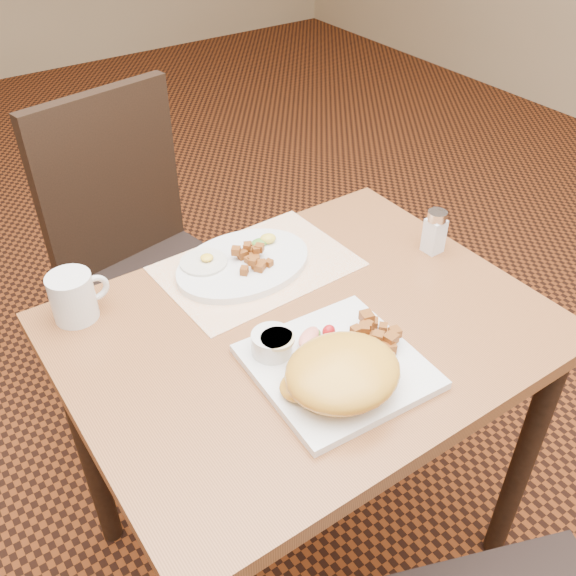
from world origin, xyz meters
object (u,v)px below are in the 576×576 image
at_px(chair_far, 143,252).
at_px(coffee_mug, 74,297).
at_px(plate_square, 337,366).
at_px(salt_shaker, 435,231).
at_px(plate_oval, 243,264).
at_px(table, 305,365).

height_order(chair_far, coffee_mug, chair_far).
relative_size(plate_square, coffee_mug, 2.41).
height_order(salt_shaker, coffee_mug, salt_shaker).
height_order(plate_square, coffee_mug, coffee_mug).
distance_m(plate_oval, coffee_mug, 0.35).
xyz_separation_m(table, plate_square, (-0.03, -0.13, 0.12)).
bearing_deg(table, plate_square, -101.60).
bearing_deg(chair_far, coffee_mug, 44.54).
distance_m(chair_far, plate_oval, 0.53).
bearing_deg(table, coffee_mug, 142.09).
bearing_deg(table, chair_far, 94.10).
relative_size(table, chair_far, 0.93).
distance_m(table, plate_square, 0.18).
bearing_deg(chair_far, salt_shaker, 112.32).
bearing_deg(plate_square, coffee_mug, 128.80).
bearing_deg(coffee_mug, chair_far, 55.26).
bearing_deg(table, salt_shaker, 6.78).
bearing_deg(salt_shaker, coffee_mug, 162.65).
relative_size(plate_oval, salt_shaker, 3.05).
height_order(table, chair_far, chair_far).
relative_size(plate_oval, coffee_mug, 2.62).
bearing_deg(salt_shaker, chair_far, 123.04).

